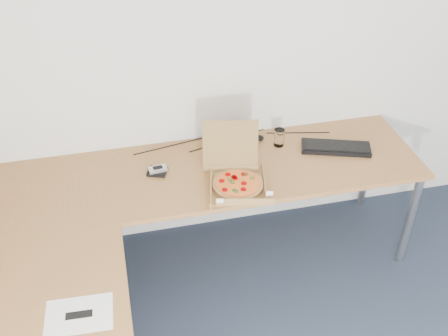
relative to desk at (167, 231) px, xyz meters
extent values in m
cube|color=#A56D39|center=(0.32, 0.43, 0.01)|extent=(2.50, 0.70, 0.03)
cylinder|color=gray|center=(1.52, 0.73, -0.35)|extent=(0.05, 0.05, 0.70)
cube|color=#A37A41|center=(0.43, 0.22, 0.03)|extent=(0.31, 0.31, 0.01)
cube|color=#A37A41|center=(0.43, 0.40, 0.20)|extent=(0.31, 0.06, 0.31)
cylinder|color=#B97E47|center=(0.43, 0.22, 0.05)|extent=(0.28, 0.28, 0.02)
cylinder|color=red|center=(0.43, 0.22, 0.06)|extent=(0.25, 0.25, 0.00)
cylinder|color=white|center=(0.79, 0.58, 0.09)|extent=(0.06, 0.06, 0.11)
cube|color=black|center=(1.12, 0.46, 0.04)|extent=(0.44, 0.28, 0.03)
ellipsoid|color=black|center=(0.67, 0.66, 0.05)|extent=(0.11, 0.09, 0.03)
cube|color=black|center=(0.01, 0.47, 0.04)|extent=(0.13, 0.12, 0.02)
cube|color=#B2B5BA|center=(0.02, 0.47, 0.06)|extent=(0.11, 0.06, 0.02)
cube|color=white|center=(-0.44, -0.47, 0.03)|extent=(0.30, 0.22, 0.00)
ellipsoid|color=black|center=(0.58, 0.71, 0.07)|extent=(0.10, 0.10, 0.08)
camera|label=1|loc=(-0.17, -2.03, 1.89)|focal=42.78mm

